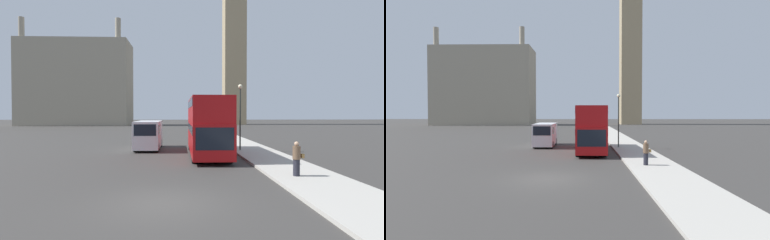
# 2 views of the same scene
# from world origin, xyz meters

# --- Properties ---
(ground_plane) EXTENTS (300.00, 300.00, 0.00)m
(ground_plane) POSITION_xyz_m (0.00, 0.00, 0.00)
(ground_plane) COLOR #383533
(sidewalk_strip) EXTENTS (3.57, 120.00, 0.15)m
(sidewalk_strip) POSITION_xyz_m (6.79, 0.00, 0.07)
(sidewalk_strip) COLOR #ADA89E
(sidewalk_strip) RESTS_ON ground_plane
(clock_tower) EXTENTS (6.71, 6.88, 62.59)m
(clock_tower) POSITION_xyz_m (16.58, 77.66, 32.13)
(clock_tower) COLOR tan
(clock_tower) RESTS_ON ground_plane
(building_block_distant) EXTENTS (28.71, 11.93, 27.77)m
(building_block_distant) POSITION_xyz_m (-27.60, 72.75, 11.42)
(building_block_distant) COLOR #9E937F
(building_block_distant) RESTS_ON ground_plane
(red_double_decker_bus) EXTENTS (2.64, 10.12, 4.29)m
(red_double_decker_bus) POSITION_xyz_m (2.65, 11.99, 2.39)
(red_double_decker_bus) COLOR #A80F11
(red_double_decker_bus) RESTS_ON ground_plane
(white_van) EXTENTS (2.11, 5.88, 2.51)m
(white_van) POSITION_xyz_m (-2.19, 16.12, 1.35)
(white_van) COLOR silver
(white_van) RESTS_ON ground_plane
(pedestrian) EXTENTS (0.53, 0.37, 1.67)m
(pedestrian) POSITION_xyz_m (6.25, 3.68, 0.99)
(pedestrian) COLOR #23232D
(pedestrian) RESTS_ON sidewalk_strip
(street_lamp) EXTENTS (0.36, 0.36, 5.46)m
(street_lamp) POSITION_xyz_m (5.59, 14.08, 3.76)
(street_lamp) COLOR #2D332D
(street_lamp) RESTS_ON sidewalk_strip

